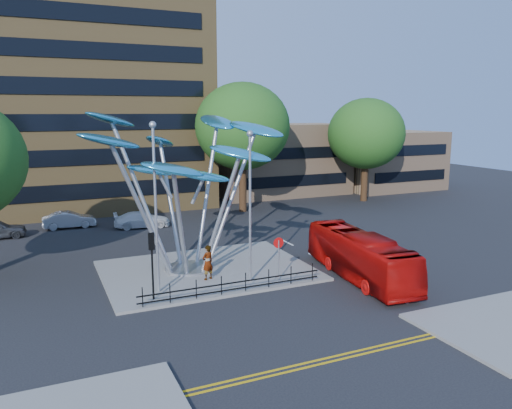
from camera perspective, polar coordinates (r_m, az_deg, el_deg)
name	(u,v)px	position (r m, az deg, el deg)	size (l,w,h in m)	color
ground	(265,304)	(25.27, 1.04, -11.29)	(120.00, 120.00, 0.00)	black
traffic_island	(207,270)	(30.14, -5.60, -7.51)	(12.00, 9.00, 0.15)	slate
double_yellow_near	(331,357)	(20.49, 8.53, -16.87)	(40.00, 0.12, 0.01)	gold
double_yellow_far	(335,361)	(20.27, 9.01, -17.21)	(40.00, 0.12, 0.01)	gold
brick_tower	(69,53)	(53.64, -20.57, 15.92)	(25.00, 15.00, 30.00)	olive
low_building_near	(280,159)	(57.68, 2.76, 5.20)	(15.00, 8.00, 8.00)	tan
low_building_far	(389,160)	(63.69, 14.94, 4.91)	(12.00, 8.00, 7.00)	tan
tree_right	(242,126)	(46.82, -1.56, 8.91)	(8.80, 8.80, 12.11)	black
tree_far	(366,134)	(53.82, 12.48, 7.89)	(8.00, 8.00, 10.81)	black
leaf_sculpture	(184,156)	(29.10, -8.28, 5.47)	(12.72, 9.54, 9.51)	#9EA0A5
street_lamp_left	(155,193)	(25.63, -11.45, 1.27)	(0.36, 0.36, 8.80)	#9EA0A5
street_lamp_right	(250,193)	(26.74, -0.69, 1.29)	(0.36, 0.36, 8.30)	#9EA0A5
traffic_light_island	(152,252)	(25.16, -11.82, -5.32)	(0.28, 0.18, 3.42)	black
no_entry_sign_island	(279,251)	(27.65, 2.59, -5.37)	(0.60, 0.10, 2.45)	#9EA0A5
pedestrian_railing_front	(234,285)	(26.16, -2.57, -9.22)	(10.00, 0.06, 1.00)	black
red_bus	(360,256)	(29.15, 11.78, -5.76)	(2.22, 9.48, 2.64)	#B20A08
pedestrian	(208,262)	(28.09, -5.54, -6.60)	(0.72, 0.47, 1.97)	gray
parked_car_mid	(69,220)	(43.57, -20.57, -1.65)	(1.44, 4.14, 1.36)	#A8ABB0
parked_car_right	(142,220)	(42.10, -12.90, -1.69)	(1.82, 4.48, 1.30)	silver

